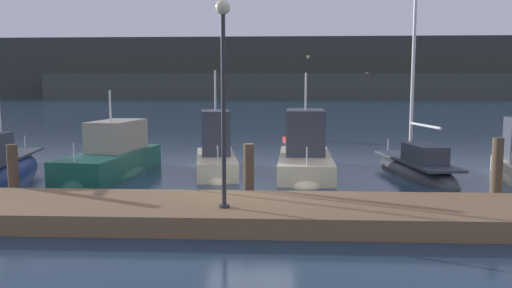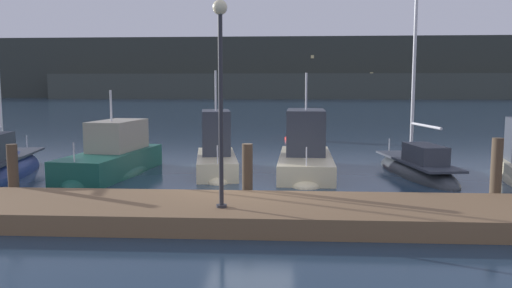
{
  "view_description": "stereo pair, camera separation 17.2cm",
  "coord_description": "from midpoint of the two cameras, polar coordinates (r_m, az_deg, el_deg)",
  "views": [
    {
      "loc": [
        0.84,
        -13.65,
        3.14
      ],
      "look_at": [
        0.0,
        3.06,
        1.2
      ],
      "focal_mm": 35.0,
      "sensor_mm": 36.0,
      "label": 1
    },
    {
      "loc": [
        1.02,
        -13.64,
        3.14
      ],
      "look_at": [
        0.0,
        3.06,
        1.2
      ],
      "focal_mm": 35.0,
      "sensor_mm": 36.0,
      "label": 2
    }
  ],
  "objects": [
    {
      "name": "mooring_pile_3",
      "position": [
        14.23,
        26.07,
        -3.05
      ],
      "size": [
        0.28,
        0.28,
        1.83
      ],
      "primitive_type": "cylinder",
      "color": "#4C3D2D",
      "rests_on": "ground"
    },
    {
      "name": "ground_plane",
      "position": [
        14.03,
        -0.41,
        -6.31
      ],
      "size": [
        400.0,
        400.0,
        0.0
      ],
      "primitive_type": "plane",
      "color": "#1E3347"
    },
    {
      "name": "mooring_pile_2",
      "position": [
        13.19,
        -0.62,
        -3.52
      ],
      "size": [
        0.28,
        0.28,
        1.64
      ],
      "primitive_type": "cylinder",
      "color": "#4C3D2D",
      "rests_on": "ground"
    },
    {
      "name": "motorboat_berth_4",
      "position": [
        18.44,
        -4.29,
        -1.81
      ],
      "size": [
        2.26,
        5.17,
        4.19
      ],
      "color": "beige",
      "rests_on": "ground"
    },
    {
      "name": "dock",
      "position": [
        11.7,
        -1.2,
        -7.8
      ],
      "size": [
        34.53,
        2.8,
        0.45
      ],
      "primitive_type": "cube",
      "color": "brown",
      "rests_on": "ground"
    },
    {
      "name": "sailboat_berth_6",
      "position": [
        18.78,
        18.11,
        -2.93
      ],
      "size": [
        2.36,
        6.23,
        8.09
      ],
      "color": "#2D3338",
      "rests_on": "ground"
    },
    {
      "name": "motorboat_berth_3",
      "position": [
        18.58,
        -15.82,
        -2.42
      ],
      "size": [
        2.62,
        6.01,
        3.7
      ],
      "color": "#195647",
      "rests_on": "ground"
    },
    {
      "name": "hillside_backdrop",
      "position": [
        136.18,
        3.85,
        8.34
      ],
      "size": [
        240.0,
        23.0,
        15.85
      ],
      "color": "#333833",
      "rests_on": "ground"
    },
    {
      "name": "channel_buoy",
      "position": [
        29.42,
        4.91,
        1.68
      ],
      "size": [
        1.49,
        1.49,
        1.74
      ],
      "color": "red",
      "rests_on": "ground"
    },
    {
      "name": "dock_lamppost",
      "position": [
        10.93,
        -3.63,
        8.15
      ],
      "size": [
        0.32,
        0.32,
        4.53
      ],
      "color": "#2D2D33",
      "rests_on": "dock"
    },
    {
      "name": "mooring_pile_1",
      "position": [
        15.06,
        -25.72,
        -3.01
      ],
      "size": [
        0.28,
        0.28,
        1.58
      ],
      "primitive_type": "cylinder",
      "color": "#4C3D2D",
      "rests_on": "ground"
    },
    {
      "name": "motorboat_berth_5",
      "position": [
        18.32,
        5.94,
        -1.87
      ],
      "size": [
        2.18,
        6.05,
        4.11
      ],
      "color": "beige",
      "rests_on": "ground"
    }
  ]
}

